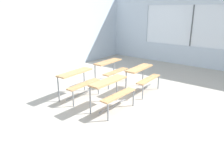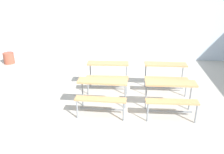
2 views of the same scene
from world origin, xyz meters
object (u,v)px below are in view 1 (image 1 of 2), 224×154
desk_bench_r0c1 (142,74)px  desk_bench_r1c1 (111,67)px  desk_bench_r0c0 (112,88)px  desk_bench_r1c0 (78,79)px

desk_bench_r0c1 → desk_bench_r1c1: 1.23m
desk_bench_r0c1 → desk_bench_r1c1: bearing=86.9°
desk_bench_r0c0 → desk_bench_r1c0: 1.19m
desk_bench_r1c1 → desk_bench_r0c0: bearing=-141.3°
desk_bench_r1c1 → desk_bench_r1c0: bearing=-178.5°
desk_bench_r0c1 → desk_bench_r1c0: size_ratio=0.99×
desk_bench_r0c0 → desk_bench_r0c1: same height
desk_bench_r1c0 → desk_bench_r1c1: 1.52m
desk_bench_r0c1 → desk_bench_r1c1: size_ratio=1.01×
desk_bench_r1c0 → desk_bench_r1c1: bearing=-0.0°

